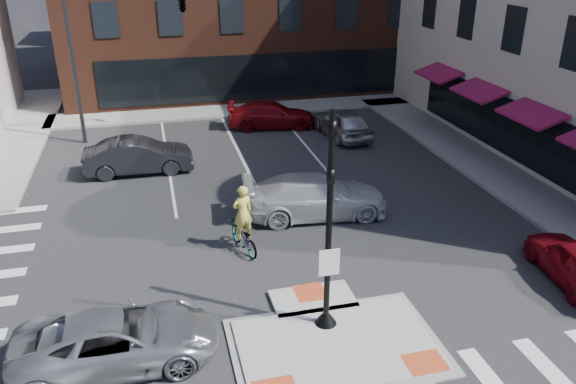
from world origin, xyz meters
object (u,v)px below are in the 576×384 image
object	(u,v)px
silver_suv	(117,339)
white_pickup	(316,196)
bg_car_red	(272,115)
cyclist	(243,229)
bg_car_silver	(342,122)
bg_car_dark	(138,156)

from	to	relation	value
silver_suv	white_pickup	xyz separation A→B (m)	(7.10, 6.67, 0.11)
white_pickup	bg_car_red	distance (m)	11.24
bg_car_red	cyclist	distance (m)	13.74
silver_suv	bg_car_silver	world-z (taller)	bg_car_silver
silver_suv	bg_car_silver	xyz separation A→B (m)	(11.19, 15.35, 0.08)
bg_car_red	cyclist	size ratio (longest dim) A/B	2.06
white_pickup	bg_car_silver	size ratio (longest dim) A/B	1.21
bg_car_dark	bg_car_red	size ratio (longest dim) A/B	0.98
silver_suv	white_pickup	world-z (taller)	white_pickup
silver_suv	bg_car_red	world-z (taller)	bg_car_red
bg_car_red	cyclist	world-z (taller)	cyclist
silver_suv	cyclist	bearing A→B (deg)	-41.04
bg_car_silver	white_pickup	bearing A→B (deg)	58.68
white_pickup	bg_car_red	xyz separation A→B (m)	(0.82, 11.21, -0.09)
bg_car_silver	bg_car_red	size ratio (longest dim) A/B	0.93
white_pickup	bg_car_red	bearing A→B (deg)	1.20
bg_car_dark	bg_car_red	bearing A→B (deg)	-54.28
cyclist	silver_suv	bearing A→B (deg)	35.02
bg_car_dark	cyclist	distance (m)	8.71
bg_car_red	white_pickup	bearing A→B (deg)	-174.39
bg_car_red	silver_suv	bearing A→B (deg)	165.91
bg_car_dark	bg_car_silver	world-z (taller)	bg_car_dark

